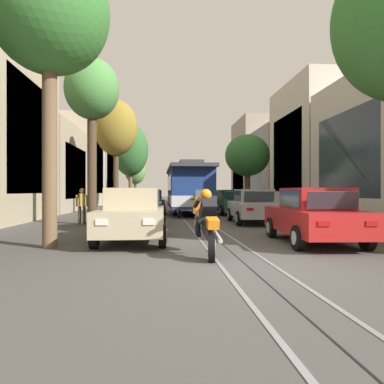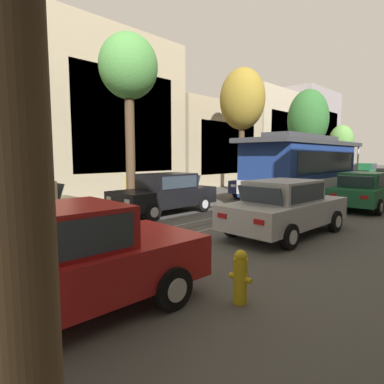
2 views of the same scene
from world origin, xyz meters
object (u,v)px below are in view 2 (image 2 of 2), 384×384
at_px(parked_car_navy_mid_left, 264,183).
at_px(cable_car_trolley, 303,169).
at_px(parked_car_green_sixth_left, 365,171).
at_px(street_tree_kerb_left_mid, 242,100).
at_px(parked_car_beige_near_left, 4,211).
at_px(parked_car_brown_fifth_left, 343,174).
at_px(parked_car_green_mid_right, 363,190).
at_px(pedestrian_on_left_pavement, 129,186).
at_px(parked_car_black_second_left, 165,193).
at_px(parked_car_red_near_right, 54,264).
at_px(street_tree_kerb_left_far, 341,141).
at_px(street_tree_kerb_left_fourth, 308,120).
at_px(street_tree_kerb_left_second, 129,70).
at_px(parked_car_red_fourth_left, 307,177).
at_px(parked_car_silver_second_right, 285,207).
at_px(fire_hydrant, 240,276).

relative_size(parked_car_navy_mid_left, cable_car_trolley, 0.48).
relative_size(parked_car_green_sixth_left, street_tree_kerb_left_mid, 0.57).
distance_m(parked_car_beige_near_left, parked_car_brown_fifth_left, 25.95).
xyz_separation_m(parked_car_navy_mid_left, street_tree_kerb_left_mid, (-2.26, 0.98, 4.87)).
bearing_deg(cable_car_trolley, parked_car_green_mid_right, -1.64).
bearing_deg(pedestrian_on_left_pavement, parked_car_black_second_left, -3.68).
xyz_separation_m(parked_car_black_second_left, parked_car_red_near_right, (5.23, -6.65, 0.00)).
relative_size(parked_car_brown_fifth_left, pedestrian_on_left_pavement, 2.71).
distance_m(parked_car_navy_mid_left, street_tree_kerb_left_mid, 5.46).
bearing_deg(parked_car_brown_fifth_left, parked_car_green_sixth_left, 89.97).
distance_m(parked_car_black_second_left, parked_car_brown_fifth_left, 20.18).
height_order(street_tree_kerb_left_mid, street_tree_kerb_left_far, street_tree_kerb_left_mid).
relative_size(parked_car_green_mid_right, street_tree_kerb_left_fourth, 0.58).
relative_size(street_tree_kerb_left_second, cable_car_trolley, 0.81).
bearing_deg(pedestrian_on_left_pavement, parked_car_red_fourth_left, 78.92).
relative_size(parked_car_black_second_left, street_tree_kerb_left_fourth, 0.57).
relative_size(parked_car_black_second_left, parked_car_silver_second_right, 0.99).
distance_m(street_tree_kerb_left_fourth, cable_car_trolley, 11.92).
bearing_deg(street_tree_kerb_left_far, parked_car_silver_second_right, -74.01).
xyz_separation_m(parked_car_black_second_left, parked_car_brown_fifth_left, (-0.04, 20.18, 0.00)).
relative_size(street_tree_kerb_left_second, street_tree_kerb_left_mid, 0.98).
xyz_separation_m(parked_car_beige_near_left, parked_car_silver_second_right, (5.09, 5.83, 0.00)).
bearing_deg(parked_car_silver_second_right, parked_car_red_fourth_left, 111.76).
relative_size(parked_car_beige_near_left, street_tree_kerb_left_far, 0.82).
bearing_deg(parked_car_brown_fifth_left, parked_car_red_near_right, -78.88).
bearing_deg(parked_car_brown_fifth_left, parked_car_red_fourth_left, -90.72).
relative_size(parked_car_red_fourth_left, parked_car_silver_second_right, 0.99).
height_order(parked_car_silver_second_right, street_tree_kerb_left_mid, street_tree_kerb_left_mid).
xyz_separation_m(street_tree_kerb_left_far, cable_car_trolley, (4.68, -18.62, -2.13)).
bearing_deg(cable_car_trolley, parked_car_black_second_left, -111.28).
distance_m(parked_car_navy_mid_left, cable_car_trolley, 2.71).
relative_size(parked_car_red_near_right, street_tree_kerb_left_second, 0.59).
relative_size(parked_car_brown_fifth_left, parked_car_silver_second_right, 0.99).
relative_size(parked_car_green_sixth_left, pedestrian_on_left_pavement, 2.70).
height_order(parked_car_beige_near_left, parked_car_silver_second_right, same).
bearing_deg(pedestrian_on_left_pavement, parked_car_brown_fifth_left, 82.46).
height_order(parked_car_green_mid_right, street_tree_kerb_left_far, street_tree_kerb_left_far).
relative_size(parked_car_navy_mid_left, parked_car_brown_fifth_left, 1.01).
xyz_separation_m(parked_car_brown_fifth_left, street_tree_kerb_left_second, (-2.16, -20.23, 5.09)).
bearing_deg(cable_car_trolley, parked_car_green_sixth_left, 97.64).
distance_m(parked_car_green_sixth_left, parked_car_silver_second_right, 26.76).
xyz_separation_m(parked_car_beige_near_left, street_tree_kerb_left_far, (-2.14, 31.06, 2.99)).
bearing_deg(street_tree_kerb_left_far, parked_car_brown_fifth_left, -68.18).
bearing_deg(parked_car_silver_second_right, street_tree_kerb_left_mid, 131.71).
xyz_separation_m(parked_car_red_near_right, street_tree_kerb_left_second, (-7.44, 6.60, 5.09)).
height_order(parked_car_brown_fifth_left, parked_car_silver_second_right, same).
height_order(parked_car_red_fourth_left, street_tree_kerb_left_mid, street_tree_kerb_left_mid).
relative_size(parked_car_navy_mid_left, parked_car_red_fourth_left, 1.00).
bearing_deg(fire_hydrant, parked_car_black_second_left, 146.61).
xyz_separation_m(parked_car_red_near_right, pedestrian_on_left_pavement, (-7.92, 6.83, 0.11)).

